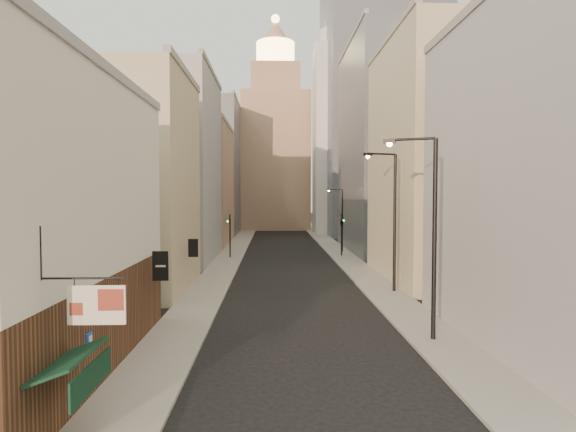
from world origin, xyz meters
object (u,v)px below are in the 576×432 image
(streetlamp_near, at_px, (429,226))
(traffic_light_right, at_px, (342,225))
(streetlamp_mid, at_px, (392,214))
(clock_tower, at_px, (276,145))
(traffic_light_left, at_px, (230,226))
(white_tower, at_px, (336,132))
(streetlamp_far, at_px, (341,216))

(streetlamp_near, height_order, traffic_light_right, streetlamp_near)
(streetlamp_mid, bearing_deg, clock_tower, 78.87)
(streetlamp_mid, height_order, traffic_light_left, streetlamp_mid)
(streetlamp_near, relative_size, traffic_light_left, 2.00)
(streetlamp_mid, distance_m, traffic_light_right, 20.72)
(white_tower, distance_m, streetlamp_near, 66.63)
(traffic_light_left, bearing_deg, white_tower, -126.19)
(traffic_light_left, bearing_deg, streetlamp_mid, 114.13)
(streetlamp_far, bearing_deg, streetlamp_mid, -68.23)
(clock_tower, relative_size, traffic_light_left, 8.98)
(streetlamp_mid, xyz_separation_m, traffic_light_left, (-13.44, 19.33, -2.18))
(traffic_light_left, relative_size, traffic_light_right, 1.00)
(clock_tower, distance_m, white_tower, 17.83)
(clock_tower, relative_size, streetlamp_near, 4.50)
(streetlamp_near, bearing_deg, traffic_light_right, 111.51)
(white_tower, distance_m, streetlamp_far, 32.34)
(streetlamp_far, height_order, traffic_light_right, streetlamp_far)
(white_tower, bearing_deg, traffic_light_left, -115.51)
(traffic_light_left, bearing_deg, streetlamp_far, -168.29)
(streetlamp_mid, xyz_separation_m, traffic_light_right, (-0.68, 20.60, -2.09))
(streetlamp_near, height_order, streetlamp_mid, streetlamp_mid)
(white_tower, height_order, streetlamp_far, white_tower)
(streetlamp_near, relative_size, streetlamp_mid, 0.98)
(streetlamp_near, bearing_deg, white_tower, 108.63)
(streetlamp_near, height_order, streetlamp_far, streetlamp_near)
(streetlamp_near, bearing_deg, streetlamp_far, 110.82)
(streetlamp_mid, distance_m, streetlamp_far, 24.83)
(streetlamp_mid, bearing_deg, streetlamp_near, -113.01)
(streetlamp_far, distance_m, traffic_light_left, 14.36)
(streetlamp_mid, relative_size, streetlamp_far, 1.29)
(traffic_light_right, bearing_deg, white_tower, -115.34)
(white_tower, bearing_deg, streetlamp_near, -93.51)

